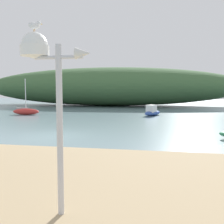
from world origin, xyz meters
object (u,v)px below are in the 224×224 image
sailboat_centre_water (26,111)px  motorboat_inner_mooring (152,112)px  seagull_on_radar (35,25)px  mast_structure (43,64)px

sailboat_centre_water → motorboat_inner_mooring: (13.00, 1.57, 0.04)m
sailboat_centre_water → motorboat_inner_mooring: bearing=6.9°
seagull_on_radar → sailboat_centre_water: seagull_on_radar is taller
mast_structure → seagull_on_radar: seagull_on_radar is taller
seagull_on_radar → motorboat_inner_mooring: seagull_on_radar is taller
sailboat_centre_water → motorboat_inner_mooring: size_ratio=1.32×
sailboat_centre_water → motorboat_inner_mooring: 13.10m
mast_structure → seagull_on_radar: bearing=174.8°
seagull_on_radar → sailboat_centre_water: (-11.48, 20.40, -3.50)m
mast_structure → seagull_on_radar: (-0.14, 0.01, 0.73)m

